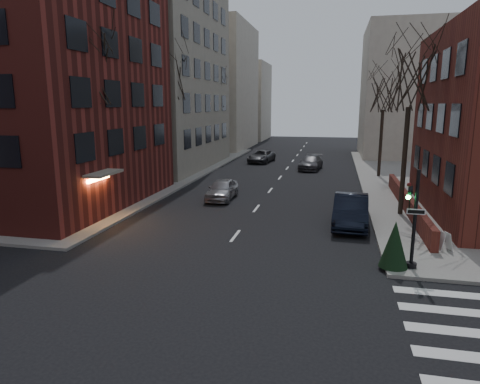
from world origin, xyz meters
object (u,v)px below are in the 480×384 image
car_lane_gray (311,163)px  car_lane_far (261,156)px  tree_left_b (170,76)px  sandwich_board (445,241)px  traffic_signal (413,225)px  tree_left_a (90,70)px  car_lane_silver (222,189)px  parked_sedan (351,211)px  tree_right_b (384,93)px  streetlamp_far (226,124)px  evergreen_shrub (394,244)px  streetlamp_near (160,136)px  tree_right_a (411,79)px  tree_left_c (216,91)px

car_lane_gray → car_lane_far: car_lane_gray is taller
tree_left_b → sandwich_board: bearing=-37.8°
traffic_signal → tree_left_a: bearing=163.4°
tree_left_a → car_lane_silver: (5.96, 6.14, -7.75)m
tree_left_b → parked_sedan: size_ratio=2.07×
tree_left_a → sandwich_board: (18.61, -2.42, -7.90)m
parked_sedan → tree_right_b: bearing=82.3°
streetlamp_far → evergreen_shrub: size_ratio=3.27×
tree_left_a → car_lane_far: 27.60m
tree_left_b → car_lane_far: size_ratio=2.18×
tree_left_a → streetlamp_near: (0.60, 8.00, -4.23)m
tree_right_a → car_lane_far: tree_right_a is taller
parked_sedan → evergreen_shrub: (1.51, -6.29, 0.25)m
tree_left_c → car_lane_far: 9.08m
streetlamp_near → car_lane_far: bearing=75.2°
parked_sedan → sandwich_board: 5.42m
streetlamp_near → car_lane_silver: bearing=-19.2°
tree_right_b → car_lane_far: tree_right_b is taller
tree_left_b → car_lane_far: (5.35, 13.93, -8.23)m
car_lane_silver → car_lane_far: car_lane_silver is taller
parked_sedan → sandwich_board: bearing=-39.6°
car_lane_silver → sandwich_board: size_ratio=5.08×
tree_right_b → evergreen_shrub: 24.02m
tree_left_c → parked_sedan: 29.65m
streetlamp_far → car_lane_gray: streetlamp_far is taller
streetlamp_far → sandwich_board: size_ratio=7.53×
parked_sedan → evergreen_shrub: size_ratio=2.71×
tree_left_c → car_lane_far: size_ratio=1.97×
parked_sedan → car_lane_silver: parked_sedan is taller
tree_left_c → car_lane_silver: size_ratio=2.29×
streetlamp_far → car_lane_far: size_ratio=1.27×
streetlamp_far → evergreen_shrub: streetlamp_far is taller
tree_left_c → car_lane_far: bearing=-0.7°
tree_left_a → car_lane_far: bearing=78.4°
traffic_signal → car_lane_far: traffic_signal is taller
traffic_signal → streetlamp_near: bearing=141.1°
parked_sedan → streetlamp_far: bearing=120.1°
tree_left_b → tree_right_b: bearing=18.8°
tree_left_a → tree_right_b: (17.60, 18.00, -0.88)m
car_lane_gray → car_lane_far: size_ratio=0.99×
tree_right_a → car_lane_silver: bearing=169.6°
evergreen_shrub → tree_left_c: bearing=117.4°
tree_left_c → evergreen_shrub: size_ratio=5.06×
tree_left_b → streetlamp_far: 16.68m
tree_right_b → traffic_signal: bearing=-92.1°
tree_right_a → streetlamp_near: (-17.00, 4.00, -3.79)m
car_lane_far → evergreen_shrub: evergreen_shrub is taller
car_lane_silver → evergreen_shrub: 15.13m
car_lane_gray → car_lane_far: 7.35m
tree_right_a → streetlamp_far: bearing=125.3°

